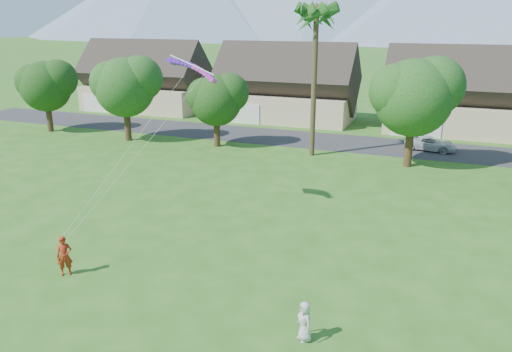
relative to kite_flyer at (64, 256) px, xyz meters
The scene contains 8 objects.
street 30.84m from the kite_flyer, 76.81° to the left, with size 90.00×7.00×0.01m, color #2D2D30.
kite_flyer is the anchor object (origin of this frame).
watcher 11.58m from the kite_flyer, ahead, with size 0.76×0.50×1.56m, color #B8B8B3.
parked_car 33.34m from the kite_flyer, 64.21° to the left, with size 2.03×4.40×1.22m, color silver.
houses_row 39.81m from the kite_flyer, 79.08° to the left, with size 72.75×8.19×8.86m.
tree_row 24.96m from the kite_flyer, 76.17° to the left, with size 62.27×6.67×8.45m.
fan_palm 27.28m from the kite_flyer, 78.40° to the left, with size 3.00×3.00×13.80m.
parafoil_kite 12.14m from the kite_flyer, 76.67° to the left, with size 2.90×1.17×0.50m.
Camera 1 is at (8.51, -12.02, 11.27)m, focal length 35.00 mm.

